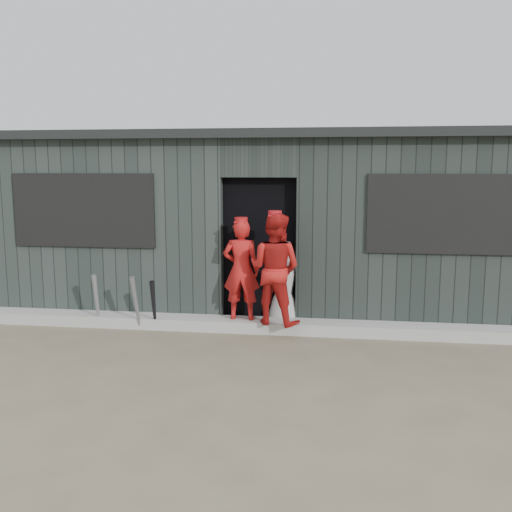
# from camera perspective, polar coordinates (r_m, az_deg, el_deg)

# --- Properties ---
(ground) EXTENTS (80.00, 80.00, 0.00)m
(ground) POSITION_cam_1_polar(r_m,az_deg,el_deg) (5.87, -2.52, -12.42)
(ground) COLOR brown
(ground) RESTS_ON ground
(curb) EXTENTS (8.00, 0.36, 0.15)m
(curb) POSITION_cam_1_polar(r_m,az_deg,el_deg) (7.55, 0.02, -6.93)
(curb) COLOR #9A9B96
(curb) RESTS_ON ground
(bat_left) EXTENTS (0.09, 0.22, 0.74)m
(bat_left) POSITION_cam_1_polar(r_m,az_deg,el_deg) (7.90, -15.64, -4.33)
(bat_left) COLOR gray
(bat_left) RESTS_ON ground
(bat_mid) EXTENTS (0.11, 0.24, 0.74)m
(bat_mid) POSITION_cam_1_polar(r_m,az_deg,el_deg) (7.62, -11.91, -4.66)
(bat_mid) COLOR gray
(bat_mid) RESTS_ON ground
(bat_right) EXTENTS (0.09, 0.23, 0.69)m
(bat_right) POSITION_cam_1_polar(r_m,az_deg,el_deg) (7.58, -10.18, -4.90)
(bat_right) COLOR black
(bat_right) RESTS_ON ground
(player_red_left) EXTENTS (0.48, 0.32, 1.32)m
(player_red_left) POSITION_cam_1_polar(r_m,az_deg,el_deg) (7.42, -1.48, -1.38)
(player_red_left) COLOR #B51716
(player_red_left) RESTS_ON curb
(player_red_right) EXTENTS (0.82, 0.73, 1.42)m
(player_red_right) POSITION_cam_1_polar(r_m,az_deg,el_deg) (7.21, 1.88, -1.29)
(player_red_right) COLOR #B01815
(player_red_right) RESTS_ON curb
(player_grey_back) EXTENTS (0.58, 0.40, 1.13)m
(player_grey_back) POSITION_cam_1_polar(r_m,az_deg,el_deg) (7.67, 2.81, -2.94)
(player_grey_back) COLOR #A2A2A2
(player_grey_back) RESTS_ON ground
(dugout) EXTENTS (8.30, 3.30, 2.62)m
(dugout) POSITION_cam_1_polar(r_m,az_deg,el_deg) (8.97, 1.52, 3.47)
(dugout) COLOR black
(dugout) RESTS_ON ground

